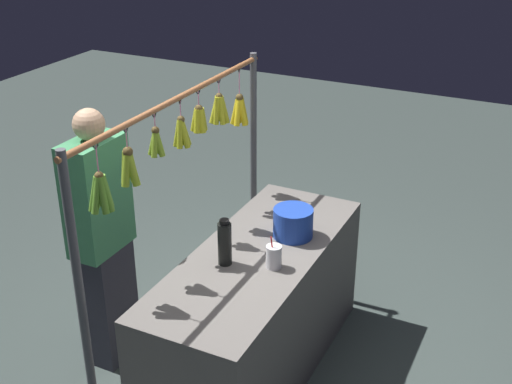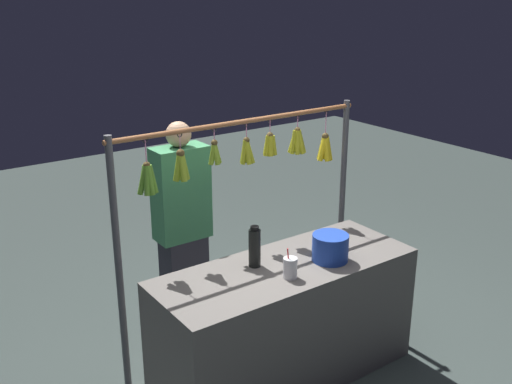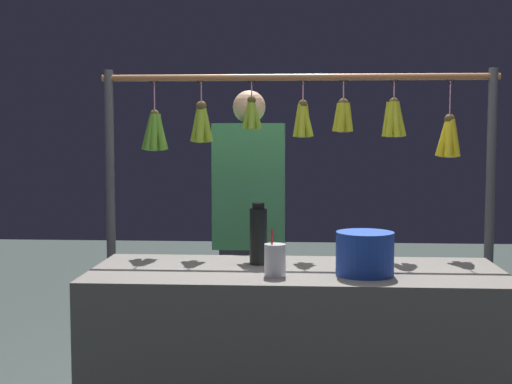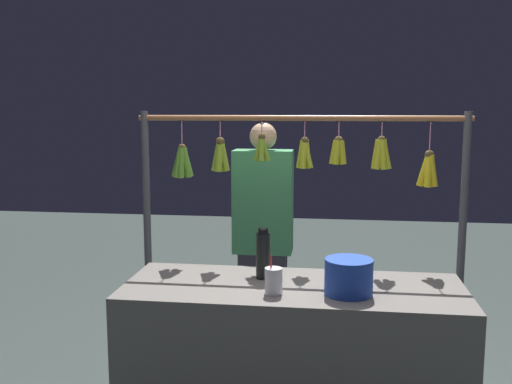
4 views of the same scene
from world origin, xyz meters
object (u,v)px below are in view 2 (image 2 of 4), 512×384
at_px(drink_cup, 290,268).
at_px(vendor_person, 183,233).
at_px(water_bottle, 255,247).
at_px(blue_bucket, 330,247).

distance_m(drink_cup, vendor_person, 1.03).
bearing_deg(water_bottle, drink_cup, 107.83).
height_order(water_bottle, vendor_person, vendor_person).
bearing_deg(drink_cup, vendor_person, -80.21).
height_order(water_bottle, blue_bucket, water_bottle).
bearing_deg(blue_bucket, vendor_person, -61.14).
height_order(blue_bucket, vendor_person, vendor_person).
relative_size(water_bottle, blue_bucket, 1.16).
distance_m(water_bottle, vendor_person, 0.78).
distance_m(water_bottle, blue_bucket, 0.49).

